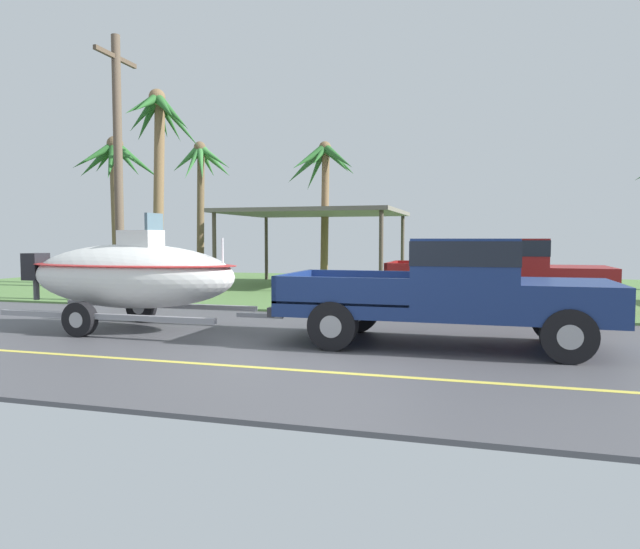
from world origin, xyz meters
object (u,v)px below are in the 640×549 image
object	(u,v)px
carport_awning	(315,214)
palm_tree_near_left	(116,173)
palm_tree_near_right	(159,138)
utility_pole	(118,165)
parked_pickup_background	(510,270)
pickup_truck_towing	(464,286)
boat_on_trailer	(131,275)
palm_tree_far_left	(202,174)
palm_tree_far_right	(323,172)

from	to	relation	value
carport_awning	palm_tree_near_left	world-z (taller)	palm_tree_near_left
palm_tree_near_right	utility_pole	distance (m)	4.45
carport_awning	parked_pickup_background	bearing A→B (deg)	-38.55
pickup_truck_towing	carport_awning	bearing A→B (deg)	118.33
parked_pickup_background	palm_tree_near_right	size ratio (longest dim) A/B	0.81
parked_pickup_background	utility_pole	xyz separation A→B (m)	(-10.42, -1.35, 2.82)
boat_on_trailer	carport_awning	xyz separation A→B (m)	(0.62, 10.73, 1.64)
parked_pickup_background	palm_tree_far_left	size ratio (longest dim) A/B	0.95
boat_on_trailer	palm_tree_far_left	bearing A→B (deg)	111.64
utility_pole	parked_pickup_background	bearing A→B (deg)	7.41
palm_tree_near_left	utility_pole	size ratio (longest dim) A/B	0.78
boat_on_trailer	palm_tree_far_right	size ratio (longest dim) A/B	0.97
carport_awning	palm_tree_near_right	bearing A→B (deg)	-151.15
boat_on_trailer	palm_tree_far_left	distance (m)	13.99
palm_tree_near_left	palm_tree_near_right	bearing A→B (deg)	-24.59
palm_tree_near_right	utility_pole	world-z (taller)	utility_pole
carport_awning	boat_on_trailer	bearing A→B (deg)	-93.28
carport_awning	utility_pole	bearing A→B (deg)	-118.86
palm_tree_far_left	utility_pole	xyz separation A→B (m)	(1.92, -8.58, -0.73)
palm_tree_near_right	palm_tree_far_right	bearing A→B (deg)	48.86
carport_awning	palm_tree_far_left	distance (m)	6.20
palm_tree_far_left	utility_pole	world-z (taller)	utility_pole
parked_pickup_background	utility_pole	world-z (taller)	utility_pole
carport_awning	palm_tree_near_right	size ratio (longest dim) A/B	0.91
parked_pickup_background	palm_tree_near_left	size ratio (longest dim) A/B	0.99
boat_on_trailer	utility_pole	xyz separation A→B (m)	(-3.08, 4.02, 2.75)
palm_tree_near_left	palm_tree_far_left	world-z (taller)	palm_tree_far_left
palm_tree_near_left	boat_on_trailer	bearing A→B (deg)	-53.34
boat_on_trailer	parked_pickup_background	size ratio (longest dim) A/B	1.00
pickup_truck_towing	palm_tree_far_right	size ratio (longest dim) A/B	0.97
carport_awning	palm_tree_near_right	distance (m)	6.14
palm_tree_far_left	palm_tree_near_right	bearing A→B (deg)	-80.82
pickup_truck_towing	parked_pickup_background	size ratio (longest dim) A/B	1.00
pickup_truck_towing	carport_awning	size ratio (longest dim) A/B	0.88
pickup_truck_towing	palm_tree_far_right	world-z (taller)	palm_tree_far_right
parked_pickup_background	carport_awning	distance (m)	8.76
palm_tree_far_right	utility_pole	size ratio (longest dim) A/B	0.79
palm_tree_far_right	boat_on_trailer	bearing A→B (deg)	-91.03
carport_awning	palm_tree_far_right	world-z (taller)	palm_tree_far_right
boat_on_trailer	palm_tree_far_left	size ratio (longest dim) A/B	0.95
carport_awning	palm_tree_near_left	distance (m)	7.80
boat_on_trailer	palm_tree_near_left	bearing A→B (deg)	126.66
parked_pickup_background	palm_tree_far_right	distance (m)	11.13
pickup_truck_towing	parked_pickup_background	world-z (taller)	same
pickup_truck_towing	utility_pole	distance (m)	10.68
boat_on_trailer	parked_pickup_background	distance (m)	9.09
parked_pickup_background	palm_tree_far_left	distance (m)	14.73
carport_awning	utility_pole	distance (m)	7.74
palm_tree_near_right	carport_awning	bearing A→B (deg)	28.85
palm_tree_near_left	carport_awning	bearing A→B (deg)	11.23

